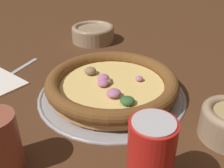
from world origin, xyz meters
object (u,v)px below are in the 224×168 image
pizza_tray (112,94)px  fork (13,73)px  pizza (112,84)px  beverage_can (151,157)px  bowl_far (93,33)px

pizza_tray → fork: pizza_tray is taller
pizza → beverage_can: 0.27m
bowl_far → pizza: bearing=159.3°
pizza → fork: bearing=36.7°
pizza_tray → fork: 0.29m
pizza_tray → beverage_can: beverage_can is taller
pizza_tray → bowl_far: size_ratio=2.34×
pizza_tray → beverage_can: (-0.25, 0.09, 0.06)m
bowl_far → beverage_can: 0.63m
bowl_far → beverage_can: bearing=159.8°
pizza_tray → pizza: (-0.00, 0.00, 0.03)m
pizza_tray → beverage_can: 0.27m
beverage_can → fork: bearing=10.1°
pizza_tray → pizza: 0.03m
pizza_tray → beverage_can: size_ratio=2.79×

